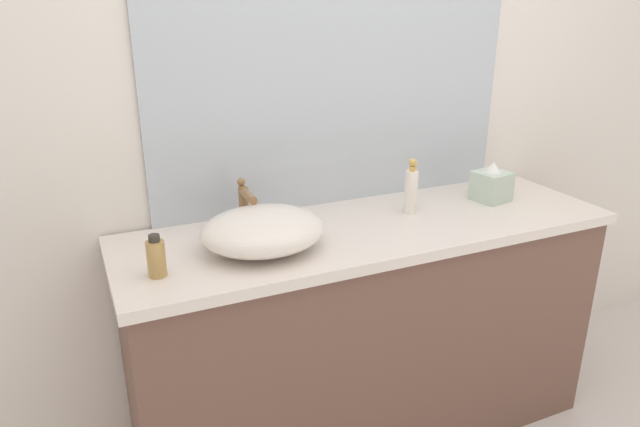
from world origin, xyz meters
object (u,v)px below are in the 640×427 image
Objects in this scene: sink_basin at (263,230)px; lotion_bottle at (156,257)px; soap_dispenser at (411,190)px; tissue_box at (491,184)px.

sink_basin is 0.34m from lotion_bottle.
soap_dispenser is 1.63× the size of lotion_bottle.
lotion_bottle is at bearing -173.96° from tissue_box.
tissue_box is at bearing -1.59° from soap_dispenser.
tissue_box is (1.30, 0.14, 0.01)m from lotion_bottle.
soap_dispenser is at bearing 8.94° from lotion_bottle.
sink_basin is 2.53× the size of tissue_box.
lotion_bottle is (-0.94, -0.15, -0.03)m from soap_dispenser.
tissue_box reaches higher than sink_basin.
soap_dispenser is at bearing 178.41° from tissue_box.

